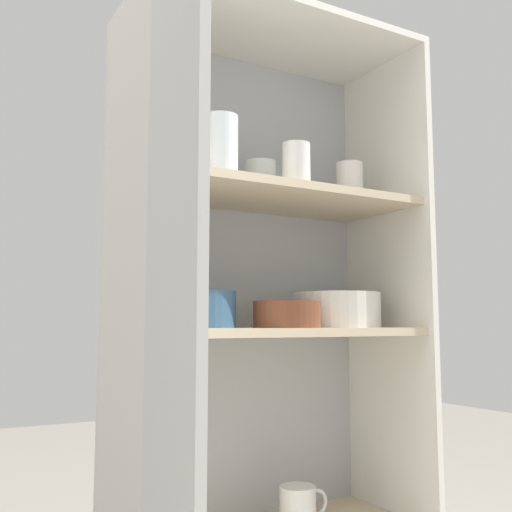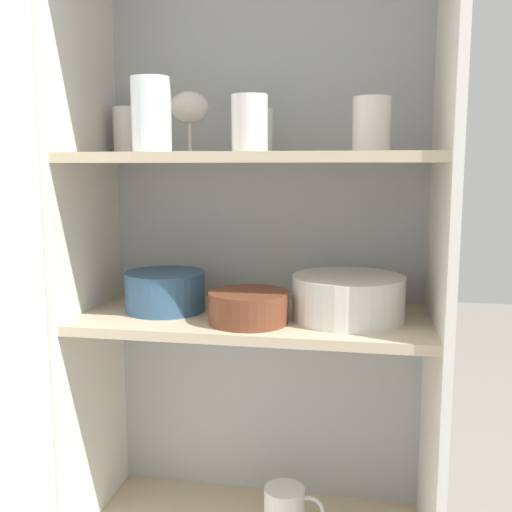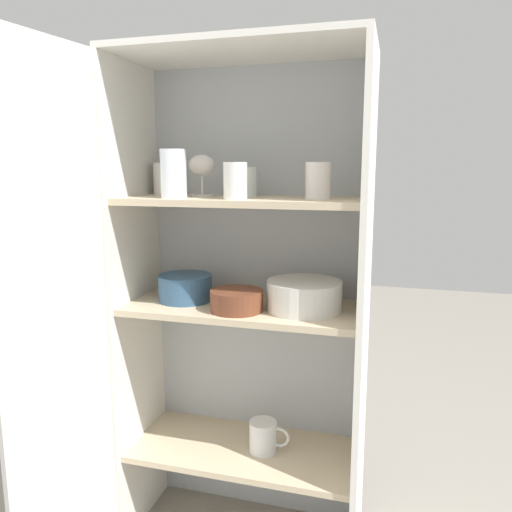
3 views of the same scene
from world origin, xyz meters
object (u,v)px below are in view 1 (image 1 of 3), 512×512
(serving_bowl_small, at_px, (286,313))
(plate_stack_white, at_px, (337,310))
(mixing_bowl_large, at_px, (199,308))
(coffee_mug_primary, at_px, (299,508))

(serving_bowl_small, bearing_deg, plate_stack_white, 17.14)
(plate_stack_white, xyz_separation_m, mixing_bowl_large, (-0.39, 0.01, 0.00))
(mixing_bowl_large, bearing_deg, coffee_mug_primary, -1.58)
(plate_stack_white, distance_m, coffee_mug_primary, 0.49)
(serving_bowl_small, distance_m, coffee_mug_primary, 0.48)
(mixing_bowl_large, bearing_deg, plate_stack_white, -1.04)
(mixing_bowl_large, xyz_separation_m, coffee_mug_primary, (0.26, -0.01, -0.48))
(plate_stack_white, bearing_deg, mixing_bowl_large, 178.96)
(coffee_mug_primary, bearing_deg, plate_stack_white, 0.12)
(plate_stack_white, relative_size, mixing_bowl_large, 1.32)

